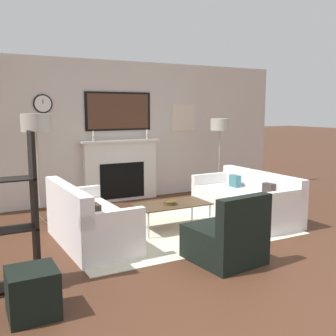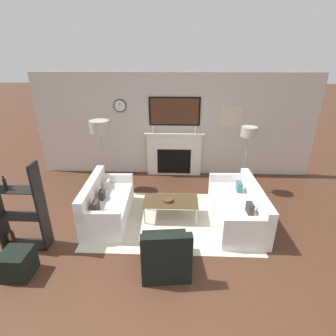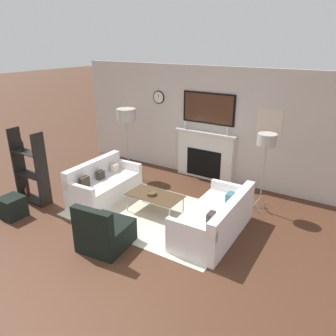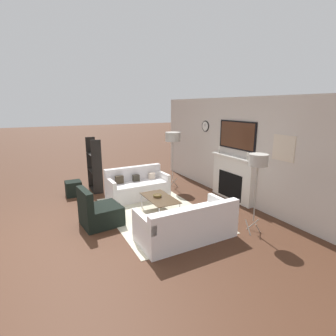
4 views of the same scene
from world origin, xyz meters
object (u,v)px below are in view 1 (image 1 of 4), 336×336
Objects in this scene: couch_right at (246,202)px; decorative_bowl at (170,202)px; floor_lamp_right at (220,126)px; coffee_table at (172,205)px; armchair at (227,239)px; floor_lamp_left at (36,124)px; ottoman at (33,292)px; couch_left at (88,223)px.

couch_right reaches higher than decorative_bowl.
floor_lamp_right is (1.78, 1.28, 1.03)m from decorative_bowl.
couch_right is at bearing -1.34° from decorative_bowl.
couch_right reaches higher than coffee_table.
couch_right is 1.16× the size of floor_lamp_right.
armchair is (-1.38, -1.34, -0.01)m from couch_right.
armchair is 1.41m from coffee_table.
floor_lamp_right is at bearing 35.73° from decorative_bowl.
floor_lamp_left is (-1.67, 1.25, 1.19)m from coffee_table.
couch_right is 3.91m from ottoman.
decorative_bowl is 0.11× the size of floor_lamp_left.
ottoman is at bearing -144.07° from decorative_bowl.
coffee_table is 5.53× the size of decorative_bowl.
armchair reaches higher than couch_right.
decorative_bowl is at bearing 178.66° from couch_right.
decorative_bowl is 0.12× the size of floor_lamp_right.
floor_lamp_left reaches higher than couch_right.
floor_lamp_right reaches higher than armchair.
couch_right is 3.52m from floor_lamp_left.
floor_lamp_right is at bearing 73.56° from couch_right.
floor_lamp_left is at bearing 143.32° from coffee_table.
floor_lamp_right is 5.06m from ottoman.
floor_lamp_right is (3.02, 1.32, 1.16)m from couch_left.
floor_lamp_left is at bearing 106.13° from couch_left.
floor_lamp_right is at bearing 23.57° from couch_left.
decorative_bowl is (-0.02, 1.38, 0.16)m from armchair.
couch_left is at bearing 58.41° from ottoman.
couch_right is at bearing 0.08° from couch_left.
armchair reaches higher than coffee_table.
coffee_table is 2.40m from floor_lamp_left.
ottoman is at bearing -101.31° from floor_lamp_left.
floor_lamp_left is (-1.62, 1.28, 1.13)m from decorative_bowl.
armchair is at bearing -46.89° from couch_left.
couch_right reaches higher than ottoman.
couch_left is at bearing -73.87° from floor_lamp_left.
armchair is 1.39m from decorative_bowl.
couch_left is at bearing -178.33° from decorative_bowl.
ottoman is (-2.21, -0.21, -0.06)m from armchair.
coffee_table is at bearing 177.17° from couch_right.
armchair is at bearing -135.67° from couch_right.
armchair is 2.22m from ottoman.
couch_left reaches higher than decorative_bowl.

